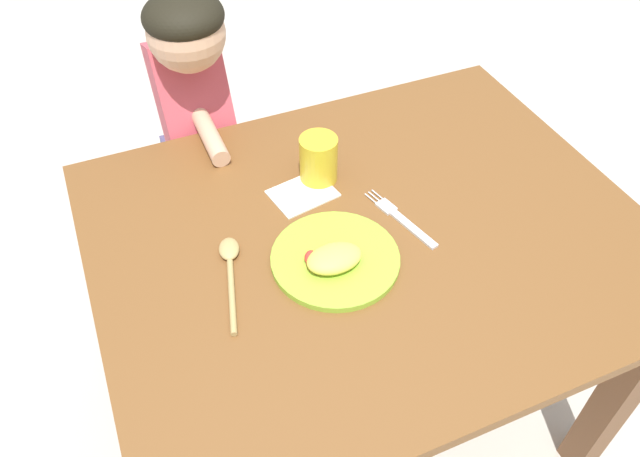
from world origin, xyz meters
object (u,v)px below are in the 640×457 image
(plate, at_px, (334,259))
(spoon, at_px, (230,265))
(person, at_px, (201,150))
(fork, at_px, (402,220))
(drinking_cup, at_px, (318,159))

(plate, distance_m, spoon, 0.20)
(person, bearing_deg, fork, 117.08)
(fork, relative_size, drinking_cup, 1.89)
(fork, relative_size, person, 0.19)
(person, bearing_deg, drinking_cup, 115.95)
(person, bearing_deg, spoon, 82.52)
(spoon, bearing_deg, plate, -95.15)
(fork, bearing_deg, drinking_cup, 15.10)
(plate, xyz_separation_m, drinking_cup, (0.07, 0.24, 0.04))
(spoon, bearing_deg, person, 7.23)
(fork, xyz_separation_m, person, (-0.29, 0.57, -0.14))
(plate, relative_size, drinking_cup, 2.33)
(fork, bearing_deg, plate, 92.42)
(plate, relative_size, fork, 1.23)
(plate, bearing_deg, drinking_cup, 73.97)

